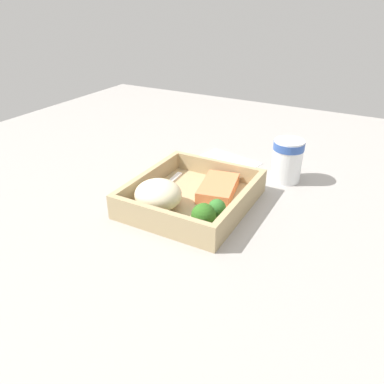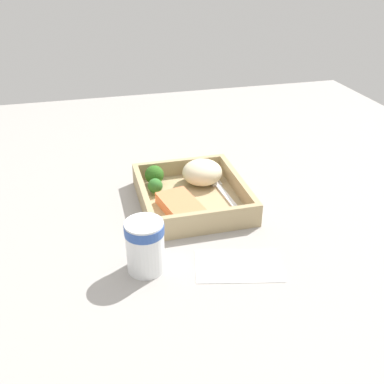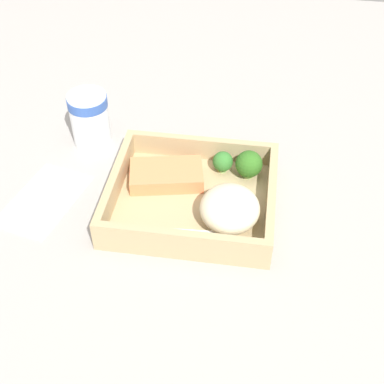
# 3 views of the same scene
# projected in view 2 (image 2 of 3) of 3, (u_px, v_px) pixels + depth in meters

# --- Properties ---
(ground_plane) EXTENTS (1.60, 1.60, 0.02)m
(ground_plane) POSITION_uv_depth(u_px,v_px,m) (192.00, 207.00, 0.97)
(ground_plane) COLOR #9C9792
(takeout_tray) EXTENTS (0.25, 0.22, 0.01)m
(takeout_tray) POSITION_uv_depth(u_px,v_px,m) (192.00, 200.00, 0.97)
(takeout_tray) COLOR tan
(takeout_tray) RESTS_ON ground_plane
(tray_rim) EXTENTS (0.25, 0.22, 0.04)m
(tray_rim) POSITION_uv_depth(u_px,v_px,m) (192.00, 191.00, 0.95)
(tray_rim) COLOR tan
(tray_rim) RESTS_ON takeout_tray
(salmon_fillet) EXTENTS (0.12, 0.09, 0.02)m
(salmon_fillet) POSITION_uv_depth(u_px,v_px,m) (181.00, 206.00, 0.91)
(salmon_fillet) COLOR #F1804F
(salmon_fillet) RESTS_ON takeout_tray
(mashed_potatoes) EXTENTS (0.09, 0.09, 0.06)m
(mashed_potatoes) POSITION_uv_depth(u_px,v_px,m) (202.00, 172.00, 1.01)
(mashed_potatoes) COLOR beige
(mashed_potatoes) RESTS_ON takeout_tray
(broccoli_floret_1) EXTENTS (0.04, 0.04, 0.05)m
(broccoli_floret_1) POSITION_uv_depth(u_px,v_px,m) (154.00, 175.00, 1.00)
(broccoli_floret_1) COLOR #78A152
(broccoli_floret_1) RESTS_ON takeout_tray
(broccoli_floret_2) EXTENTS (0.03, 0.03, 0.04)m
(broccoli_floret_2) POSITION_uv_depth(u_px,v_px,m) (155.00, 186.00, 0.97)
(broccoli_floret_2) COLOR #82AA61
(broccoli_floret_2) RESTS_ON takeout_tray
(fork) EXTENTS (0.16, 0.03, 0.00)m
(fork) POSITION_uv_depth(u_px,v_px,m) (223.00, 192.00, 0.98)
(fork) COLOR white
(fork) RESTS_ON takeout_tray
(paper_cup) EXTENTS (0.07, 0.07, 0.09)m
(paper_cup) POSITION_uv_depth(u_px,v_px,m) (145.00, 243.00, 0.75)
(paper_cup) COLOR white
(paper_cup) RESTS_ON ground_plane
(receipt_slip) EXTENTS (0.12, 0.17, 0.00)m
(receipt_slip) POSITION_uv_depth(u_px,v_px,m) (238.00, 265.00, 0.78)
(receipt_slip) COLOR white
(receipt_slip) RESTS_ON ground_plane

